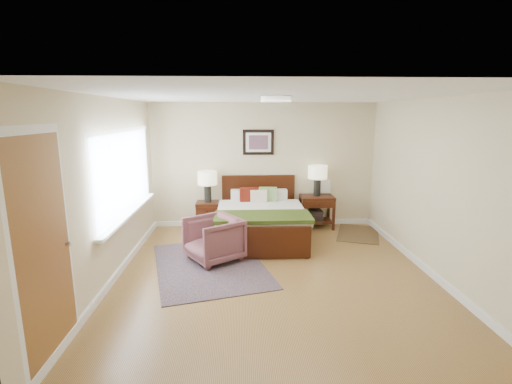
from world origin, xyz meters
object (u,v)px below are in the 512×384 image
nightstand_left (208,208)px  lamp_right (318,174)px  bed (261,214)px  nightstand_right (317,209)px  rug_persian (210,265)px  armchair (214,239)px  lamp_left (207,180)px

nightstand_left → lamp_right: size_ratio=0.91×
bed → nightstand_left: 1.23m
nightstand_left → lamp_right: 2.29m
nightstand_right → lamp_right: 0.70m
lamp_right → rug_persian: 2.96m
armchair → bed: bearing=106.3°
lamp_left → lamp_right: size_ratio=1.00×
nightstand_right → lamp_left: size_ratio=1.09×
rug_persian → lamp_left: bearing=80.2°
armchair → rug_persian: armchair is taller
bed → nightstand_right: bed is taller
nightstand_left → armchair: (0.22, -1.65, -0.08)m
bed → lamp_left: (-1.02, 0.72, 0.51)m
lamp_left → rug_persian: lamp_left is taller
lamp_right → armchair: size_ratio=0.79×
nightstand_right → lamp_right: (-0.00, 0.01, 0.70)m
nightstand_left → nightstand_right: 2.19m
armchair → rug_persian: size_ratio=0.35×
bed → nightstand_left: bearing=145.5°
armchair → rug_persian: (-0.06, -0.20, -0.34)m
bed → rug_persian: size_ratio=0.87×
nightstand_right → lamp_left: (-2.19, 0.01, 0.60)m
nightstand_right → lamp_left: 2.27m
nightstand_left → rug_persian: nightstand_left is taller
rug_persian → armchair: bearing=58.9°
bed → rug_persian: (-0.85, -1.15, -0.47)m
lamp_right → rug_persian: lamp_right is taller
bed → lamp_right: lamp_right is taller
bed → lamp_left: bearing=144.8°
nightstand_right → armchair: bearing=-139.8°
nightstand_right → lamp_left: lamp_left is taller
nightstand_left → rug_persian: size_ratio=0.25×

